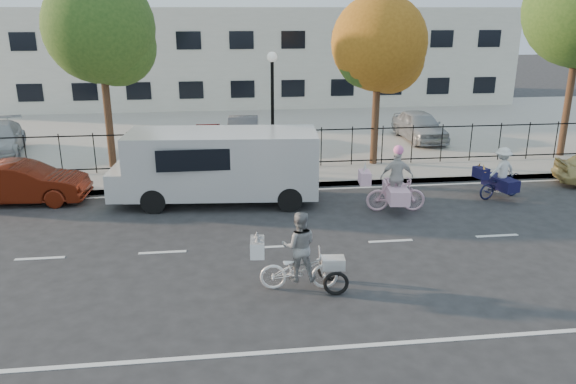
{
  "coord_description": "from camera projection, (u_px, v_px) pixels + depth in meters",
  "views": [
    {
      "loc": [
        -1.42,
        -13.41,
        5.92
      ],
      "look_at": [
        0.38,
        1.2,
        1.1
      ],
      "focal_mm": 35.0,
      "sensor_mm": 36.0,
      "label": 1
    }
  ],
  "objects": [
    {
      "name": "red_sedan",
      "position": [
        23.0,
        183.0,
        17.79
      ],
      "size": [
        4.08,
        1.6,
        1.32
      ],
      "primitive_type": "imported",
      "rotation": [
        0.0,
        0.0,
        1.52
      ],
      "color": "#551709",
      "rests_on": "ground"
    },
    {
      "name": "lot_car_d",
      "position": [
        420.0,
        126.0,
        25.69
      ],
      "size": [
        1.74,
        3.99,
        1.34
      ],
      "primitive_type": "imported",
      "rotation": [
        0.0,
        0.0,
        0.04
      ],
      "color": "#A2A6AA",
      "rests_on": "parking_lot"
    },
    {
      "name": "lamppost",
      "position": [
        272.0,
        91.0,
        20.16
      ],
      "size": [
        0.36,
        0.36,
        4.33
      ],
      "color": "black",
      "rests_on": "sidewalk"
    },
    {
      "name": "bull_bike",
      "position": [
        500.0,
        178.0,
        18.23
      ],
      "size": [
        1.88,
        1.32,
        1.7
      ],
      "rotation": [
        0.0,
        0.0,
        1.84
      ],
      "color": "#0F1335",
      "rests_on": "ground"
    },
    {
      "name": "unicorn_bike",
      "position": [
        395.0,
        187.0,
        17.0
      ],
      "size": [
        2.08,
        1.46,
        2.08
      ],
      "rotation": [
        0.0,
        0.0,
        1.46
      ],
      "color": "#E9B1C5",
      "rests_on": "ground"
    },
    {
      "name": "building",
      "position": [
        239.0,
        55.0,
        37.3
      ],
      "size": [
        34.0,
        10.0,
        6.0
      ],
      "primitive_type": "cube",
      "color": "silver",
      "rests_on": "ground"
    },
    {
      "name": "road_markings",
      "position": [
        279.0,
        246.0,
        14.65
      ],
      "size": [
        60.0,
        9.52,
        0.01
      ],
      "primitive_type": null,
      "color": "silver",
      "rests_on": "ground"
    },
    {
      "name": "white_van",
      "position": [
        219.0,
        164.0,
        17.67
      ],
      "size": [
        6.58,
        2.65,
        2.28
      ],
      "rotation": [
        0.0,
        0.0,
        -0.08
      ],
      "color": "silver",
      "rests_on": "ground"
    },
    {
      "name": "zebra_trike",
      "position": [
        299.0,
        260.0,
        12.27
      ],
      "size": [
        2.11,
        0.86,
        1.8
      ],
      "rotation": [
        0.0,
        0.0,
        1.48
      ],
      "color": "white",
      "rests_on": "ground"
    },
    {
      "name": "sidewalk",
      "position": [
        261.0,
        178.0,
        20.38
      ],
      "size": [
        60.0,
        2.2,
        0.15
      ],
      "primitive_type": "cube",
      "color": "#A8A399",
      "rests_on": "ground"
    },
    {
      "name": "curb",
      "position": [
        264.0,
        186.0,
        19.39
      ],
      "size": [
        60.0,
        0.1,
        0.15
      ],
      "primitive_type": "cube",
      "color": "#A8A399",
      "rests_on": "ground"
    },
    {
      "name": "tree_west",
      "position": [
        104.0,
        33.0,
        20.14
      ],
      "size": [
        3.95,
        3.95,
        7.25
      ],
      "color": "#442D1D",
      "rests_on": "ground"
    },
    {
      "name": "street_sign",
      "position": [
        209.0,
        139.0,
        20.41
      ],
      "size": [
        0.85,
        0.06,
        1.8
      ],
      "color": "black",
      "rests_on": "sidewalk"
    },
    {
      "name": "ground",
      "position": [
        279.0,
        247.0,
        14.65
      ],
      "size": [
        120.0,
        120.0,
        0.0
      ],
      "primitive_type": "plane",
      "color": "#333334"
    },
    {
      "name": "parking_lot",
      "position": [
        248.0,
        128.0,
        28.78
      ],
      "size": [
        60.0,
        15.6,
        0.15
      ],
      "primitive_type": "cube",
      "color": "#A8A399",
      "rests_on": "ground"
    },
    {
      "name": "lot_car_c",
      "position": [
        243.0,
        132.0,
        24.72
      ],
      "size": [
        1.62,
        3.83,
        1.23
      ],
      "primitive_type": "imported",
      "rotation": [
        0.0,
        0.0,
        -0.09
      ],
      "color": "#4B4E53",
      "rests_on": "parking_lot"
    },
    {
      "name": "tree_mid",
      "position": [
        382.0,
        48.0,
        20.72
      ],
      "size": [
        3.57,
        3.54,
        6.5
      ],
      "color": "#442D1D",
      "rests_on": "ground"
    },
    {
      "name": "iron_fence",
      "position": [
        259.0,
        148.0,
        21.16
      ],
      "size": [
        58.0,
        0.06,
        1.5
      ],
      "primitive_type": null,
      "color": "black",
      "rests_on": "sidewalk"
    }
  ]
}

